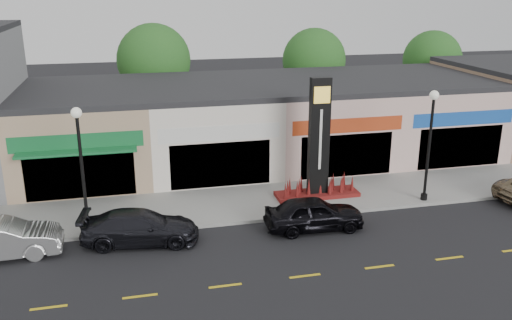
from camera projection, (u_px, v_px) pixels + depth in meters
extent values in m
plane|color=black|center=(283.00, 241.00, 22.85)|extent=(120.00, 120.00, 0.00)
cube|color=gray|center=(258.00, 201.00, 26.86)|extent=(52.00, 4.30, 0.15)
cube|color=gray|center=(270.00, 219.00, 24.77)|extent=(52.00, 0.20, 0.15)
cube|color=tan|center=(85.00, 133.00, 30.95)|extent=(7.00, 10.00, 4.50)
cube|color=#262628|center=(81.00, 91.00, 30.22)|extent=(7.00, 10.00, 0.30)
cube|color=black|center=(80.00, 175.00, 26.63)|extent=(5.25, 0.10, 2.40)
cube|color=#176934|center=(77.00, 142.00, 26.11)|extent=(6.30, 0.12, 0.80)
cube|color=#176934|center=(77.00, 152.00, 25.81)|extent=(5.60, 0.90, 0.12)
cube|color=beige|center=(206.00, 126.00, 32.49)|extent=(7.00, 10.00, 4.50)
cube|color=#262628|center=(205.00, 86.00, 31.75)|extent=(7.00, 10.00, 0.30)
cube|color=black|center=(221.00, 165.00, 28.16)|extent=(5.25, 0.10, 2.40)
cube|color=silver|center=(220.00, 133.00, 27.64)|extent=(6.30, 0.12, 0.80)
cube|color=#CAAC9A|center=(317.00, 120.00, 34.02)|extent=(7.00, 10.00, 4.50)
cube|color=#262628|center=(318.00, 82.00, 33.29)|extent=(7.00, 10.00, 0.30)
cube|color=black|center=(346.00, 155.00, 29.70)|extent=(5.25, 0.10, 2.40)
cube|color=#B53B18|center=(348.00, 125.00, 29.17)|extent=(6.30, 0.12, 0.80)
cube|color=#CAAC9A|center=(418.00, 114.00, 35.56)|extent=(7.00, 10.00, 4.50)
cube|color=#262628|center=(421.00, 77.00, 34.82)|extent=(7.00, 10.00, 0.30)
cube|color=black|center=(460.00, 147.00, 31.23)|extent=(5.25, 0.10, 2.40)
cube|color=#184EAA|center=(463.00, 118.00, 30.71)|extent=(6.30, 0.12, 0.80)
cube|color=#906C53|center=(511.00, 105.00, 37.01)|extent=(7.00, 10.00, 5.00)
cylinder|color=#382619|center=(157.00, 111.00, 39.56)|extent=(0.36, 0.36, 3.15)
sphere|color=#1E571B|center=(154.00, 60.00, 38.44)|extent=(5.20, 5.20, 5.20)
cylinder|color=#382619|center=(313.00, 104.00, 42.21)|extent=(0.36, 0.36, 2.97)
sphere|color=#1E571B|center=(314.00, 60.00, 41.17)|extent=(4.80, 4.80, 4.80)
cylinder|color=#382619|center=(428.00, 99.00, 44.43)|extent=(0.36, 0.36, 2.80)
sphere|color=#1E571B|center=(432.00, 59.00, 43.44)|extent=(4.60, 4.60, 4.60)
cylinder|color=black|center=(88.00, 228.00, 23.32)|extent=(0.32, 0.32, 0.30)
cylinder|color=black|center=(83.00, 174.00, 22.56)|extent=(0.14, 0.14, 5.00)
sphere|color=silver|center=(76.00, 113.00, 21.76)|extent=(0.44, 0.44, 0.44)
cylinder|color=black|center=(424.00, 197.00, 26.83)|extent=(0.32, 0.32, 0.30)
cylinder|color=black|center=(429.00, 148.00, 26.06)|extent=(0.14, 0.14, 5.00)
sphere|color=silver|center=(434.00, 95.00, 25.27)|extent=(0.44, 0.44, 0.44)
cube|color=#5C0F15|center=(317.00, 194.00, 27.32)|extent=(4.20, 1.30, 0.20)
cube|color=black|center=(319.00, 139.00, 26.43)|extent=(1.00, 0.40, 6.00)
cube|color=yellow|center=(322.00, 95.00, 25.56)|extent=(0.80, 0.05, 0.80)
cube|color=silver|center=(320.00, 140.00, 26.23)|extent=(0.12, 0.04, 3.00)
imported|color=black|center=(140.00, 227.00, 22.49)|extent=(2.64, 5.07, 1.40)
imported|color=black|center=(314.00, 214.00, 23.74)|extent=(1.90, 4.40, 1.48)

